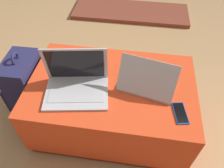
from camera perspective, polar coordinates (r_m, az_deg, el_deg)
ground_plane at (r=1.69m, az=-0.05°, el=-9.60°), size 14.00×14.00×0.00m
ottoman at (r=1.51m, az=-0.06°, el=-5.23°), size 1.04×0.67×0.42m
laptop_near at (r=1.30m, az=-9.29°, el=0.18°), size 0.40×0.31×0.27m
laptop_far at (r=1.31m, az=9.17°, el=0.56°), size 0.37×0.29×0.22m
cell_phone at (r=1.26m, az=17.40°, el=-7.24°), size 0.09×0.15×0.01m
backpack at (r=1.73m, az=-21.68°, el=-0.40°), size 0.25×0.30×0.53m
fireplace_hearth at (r=2.87m, az=4.88°, el=18.35°), size 1.40×0.50×0.04m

